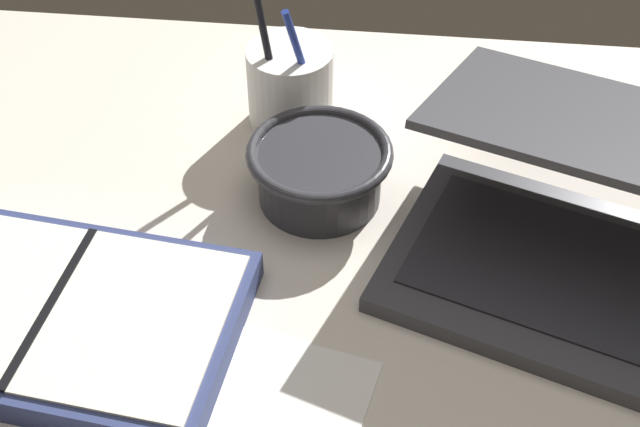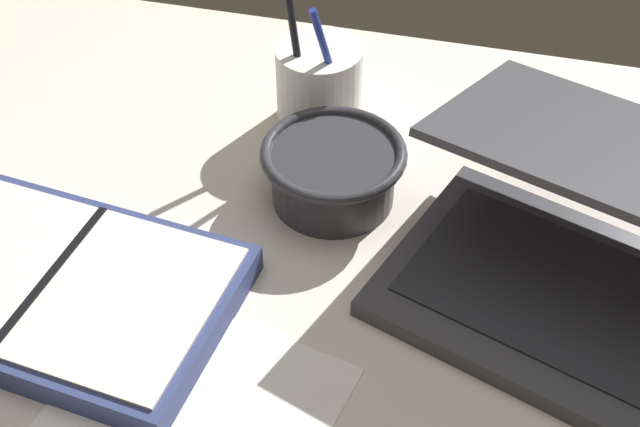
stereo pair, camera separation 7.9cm
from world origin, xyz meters
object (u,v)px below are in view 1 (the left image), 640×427
Objects in this scene: laptop at (591,229)px; bowl at (320,170)px; pen_cup at (290,86)px; planner at (54,315)px.

laptop reaches higher than bowl.
bowl is 0.88× the size of pen_cup.
bowl is 0.42× the size of planner.
pen_cup reaches higher than bowl.
bowl is (-25.48, 7.09, -1.47)cm from laptop.
bowl is at bearing 48.96° from planner.
bowl is at bearing -69.55° from pen_cup.
planner is at bearing -137.58° from bowl.
laptop is at bearing -15.55° from bowl.
pen_cup reaches higher than planner.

